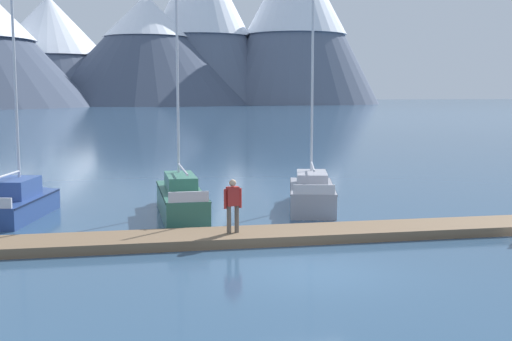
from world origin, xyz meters
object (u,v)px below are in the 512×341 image
(sailboat_second_berth, at_px, (180,197))
(person_on_dock, at_px, (233,203))
(sailboat_mid_dock_port, at_px, (311,192))
(sailboat_nearest_berth, at_px, (20,201))

(sailboat_second_berth, bearing_deg, person_on_dock, -79.58)
(sailboat_mid_dock_port, relative_size, person_on_dock, 5.09)
(sailboat_second_berth, bearing_deg, sailboat_mid_dock_port, 3.73)
(sailboat_nearest_berth, relative_size, sailboat_second_berth, 0.92)
(sailboat_nearest_berth, relative_size, sailboat_mid_dock_port, 1.02)
(person_on_dock, bearing_deg, sailboat_nearest_berth, 137.44)
(sailboat_second_berth, relative_size, sailboat_mid_dock_port, 1.11)
(sailboat_nearest_berth, distance_m, sailboat_mid_dock_port, 11.43)
(sailboat_mid_dock_port, bearing_deg, sailboat_nearest_berth, 175.78)
(sailboat_second_berth, height_order, person_on_dock, sailboat_second_berth)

